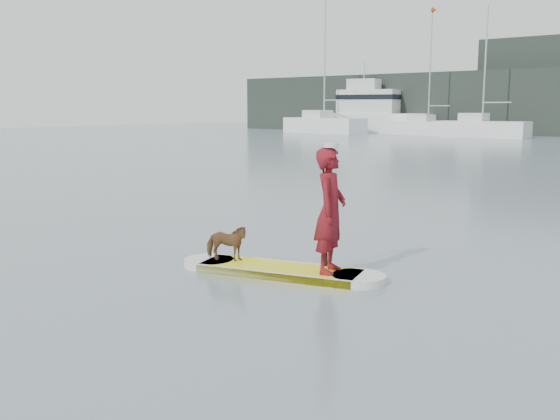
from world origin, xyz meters
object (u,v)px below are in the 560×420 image
Objects in this scene: paddleboard at (280,270)px; paddler at (330,211)px; dog at (226,243)px; sailboat_c at (481,128)px; motor_yacht_b at (374,113)px; sailboat_b at (427,126)px; sailboat_a at (323,124)px.

paddler is at bearing 0.00° from paddleboard.
sailboat_c reaches higher than dog.
motor_yacht_b is (-27.55, 49.11, 0.97)m from paddler.
paddleboard is 48.03m from sailboat_c.
paddler is 1.84m from dog.
dog is 51.11m from sailboat_b.
sailboat_b is (10.24, 2.20, -0.10)m from sailboat_a.
sailboat_c is at bearing 11.11° from sailboat_a.
sailboat_a reaches higher than dog.
dog is at bearing 86.87° from paddler.
sailboat_a reaches higher than paddleboard.
paddleboard is 51.23m from sailboat_b.
paddler is at bearing -59.48° from sailboat_b.
paddler is 54.40m from sailboat_a.
motor_yacht_b is (-12.58, 3.45, 1.20)m from sailboat_c.
motor_yacht_b is (-25.89, 49.57, 1.60)m from dog.
sailboat_a is 15.89m from sailboat_c.
paddler is 2.68× the size of dog.
sailboat_c is 0.98× the size of motor_yacht_b.
paddleboard is 54.15m from sailboat_a.
sailboat_c is at bearing -25.29° from motor_yacht_b.
paddler is 51.33m from sailboat_b.
paddler is 0.14× the size of sailboat_a.
sailboat_a reaches higher than sailboat_b.
paddleboard is at bearing 86.87° from paddler.
sailboat_b reaches higher than paddler.
motor_yacht_b is (-6.95, 2.09, 1.22)m from sailboat_b.
sailboat_b reaches higher than dog.
sailboat_a is at bearing 108.37° from paddleboard.
sailboat_a is at bearing -177.06° from sailboat_c.
sailboat_a reaches higher than paddler.
paddler is 56.32m from motor_yacht_b.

